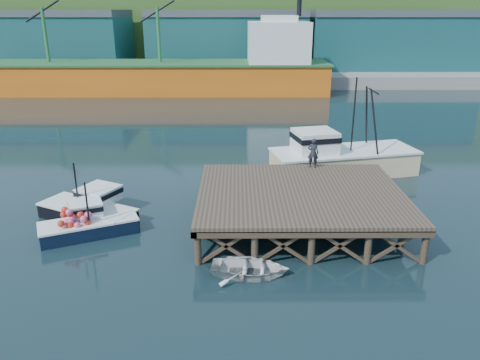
{
  "coord_description": "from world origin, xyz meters",
  "views": [
    {
      "loc": [
        1.78,
        -25.53,
        12.1
      ],
      "look_at": [
        1.96,
        2.0,
        2.08
      ],
      "focal_mm": 35.0,
      "sensor_mm": 36.0,
      "label": 1
    }
  ],
  "objects_px": {
    "trawler": "(341,155)",
    "boat_black": "(91,208)",
    "dinghy": "(250,268)",
    "boat_navy": "(88,222)",
    "dockworker": "(313,153)"
  },
  "relations": [
    {
      "from": "boat_black",
      "to": "dockworker",
      "type": "distance_m",
      "value": 14.73
    },
    {
      "from": "boat_black",
      "to": "dinghy",
      "type": "distance_m",
      "value": 11.69
    },
    {
      "from": "boat_black",
      "to": "trawler",
      "type": "bearing_deg",
      "value": 53.64
    },
    {
      "from": "trawler",
      "to": "dinghy",
      "type": "height_order",
      "value": "trawler"
    },
    {
      "from": "trawler",
      "to": "dockworker",
      "type": "bearing_deg",
      "value": -134.15
    },
    {
      "from": "dinghy",
      "to": "dockworker",
      "type": "bearing_deg",
      "value": -16.73
    },
    {
      "from": "trawler",
      "to": "dinghy",
      "type": "relative_size",
      "value": 3.11
    },
    {
      "from": "boat_black",
      "to": "dinghy",
      "type": "bearing_deg",
      "value": -7.2
    },
    {
      "from": "boat_navy",
      "to": "trawler",
      "type": "distance_m",
      "value": 19.62
    },
    {
      "from": "trawler",
      "to": "boat_navy",
      "type": "bearing_deg",
      "value": -160.42
    },
    {
      "from": "boat_black",
      "to": "dockworker",
      "type": "height_order",
      "value": "dockworker"
    },
    {
      "from": "trawler",
      "to": "boat_black",
      "type": "bearing_deg",
      "value": -166.34
    },
    {
      "from": "boat_navy",
      "to": "trawler",
      "type": "relative_size",
      "value": 0.49
    },
    {
      "from": "boat_navy",
      "to": "boat_black",
      "type": "relative_size",
      "value": 0.87
    },
    {
      "from": "boat_navy",
      "to": "dockworker",
      "type": "height_order",
      "value": "dockworker"
    }
  ]
}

